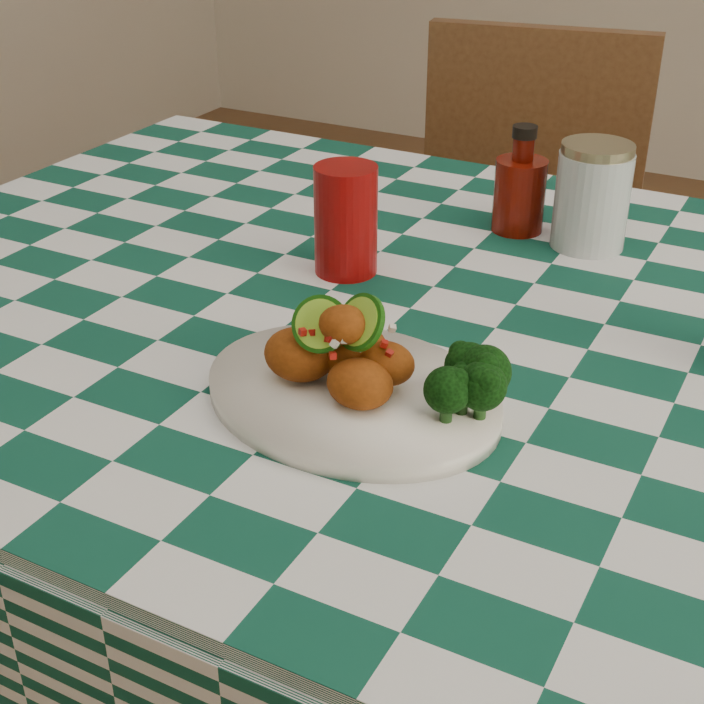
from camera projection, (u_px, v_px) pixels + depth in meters
The scene contains 8 objects.
dining_table at pixel (474, 599), 1.26m from camera, with size 1.66×1.06×0.79m, color #0F4634, non-canonical shape.
plate at pixel (352, 394), 0.93m from camera, with size 0.30×0.23×0.02m, color white, non-canonical shape.
fried_chicken_pile at pixel (348, 347), 0.90m from camera, with size 0.13×0.10×0.08m, color #8D3B0D, non-canonical shape.
broccoli_side at pixel (458, 381), 0.88m from camera, with size 0.07×0.07×0.06m, color black, non-canonical shape.
red_tumbler at pixel (346, 220), 1.16m from camera, with size 0.08×0.08×0.13m, color #7D0706.
ketchup_bottle at pixel (521, 179), 1.28m from camera, with size 0.07×0.07×0.14m, color #610E04, non-canonical shape.
mason_jar at pixel (592, 196), 1.23m from camera, with size 0.09×0.09×0.13m, color #B2BCBA, non-canonical shape.
wooden_chair_left at pixel (505, 300), 1.85m from camera, with size 0.43×0.45×0.93m, color #472814, non-canonical shape.
Camera 1 is at (0.30, -0.91, 1.28)m, focal length 50.00 mm.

